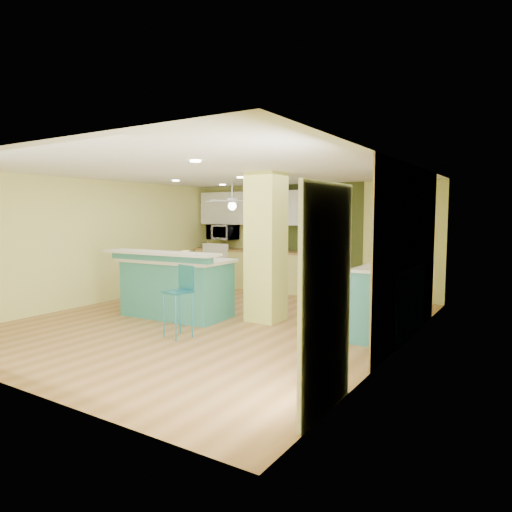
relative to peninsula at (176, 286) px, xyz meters
The scene contains 23 objects.
floor 1.02m from the peninsula, ahead, with size 6.00×7.00×0.01m, color olive.
ceiling 2.14m from the peninsula, ahead, with size 6.00×7.00×0.01m, color white.
wall_back 3.75m from the peninsula, 76.62° to the left, with size 6.00×0.01×2.50m, color #E5E47A.
wall_front 3.60m from the peninsula, 76.01° to the right, with size 6.00×0.01×2.50m, color #E5E47A.
wall_left 2.27m from the peninsula, behind, with size 0.01×7.00×2.50m, color #E5E47A.
wall_right 3.92m from the peninsula, ahead, with size 0.01×7.00×2.50m, color #E5E47A.
wood_panel 3.96m from the peninsula, 10.05° to the left, with size 0.02×3.40×2.50m, color olive.
olive_accent 3.79m from the peninsula, 73.56° to the left, with size 2.20×0.02×2.50m, color #3E481C.
interior_door 3.72m from the peninsula, 73.44° to the left, with size 0.82×0.05×2.00m, color silver.
french_door 4.45m from the peninsula, 30.14° to the right, with size 0.04×1.08×2.10m, color white.
column 1.76m from the peninsula, 21.12° to the left, with size 0.55×0.55×2.50m, color #DADD66.
kitchen_run 3.31m from the peninsula, 97.76° to the left, with size 3.25×0.63×0.94m.
stove 3.56m from the peninsula, 113.13° to the left, with size 0.76×0.66×1.08m.
upper_cabinets 3.71m from the peninsula, 97.49° to the left, with size 3.20×0.34×0.80m, color white.
microwave 3.65m from the peninsula, 113.07° to the left, with size 0.70×0.48×0.39m, color silver.
ceiling_fan 2.59m from the peninsula, 96.77° to the left, with size 1.41×1.41×0.61m.
pendant_lamp 3.84m from the peninsula, 13.34° to the left, with size 0.14×0.14×0.69m.
wall_decor 4.04m from the peninsula, 12.99° to the left, with size 0.03×0.90×0.70m, color brown.
peninsula is the anchor object (origin of this frame).
bar_stool 1.38m from the peninsula, 44.59° to the right, with size 0.42×0.42×1.06m.
side_counter 3.63m from the peninsula, 12.17° to the left, with size 0.70×1.64×1.06m.
fruit_bowl 3.26m from the peninsula, 84.10° to the left, with size 0.34×0.34×0.08m, color #392717.
canister 0.67m from the peninsula, 19.74° to the right, with size 0.14×0.14×0.17m, color yellow.
Camera 1 is at (4.59, -6.07, 1.82)m, focal length 32.00 mm.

